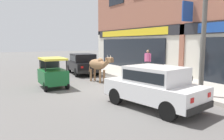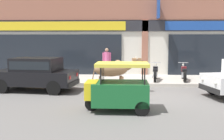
{
  "view_description": "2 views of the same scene",
  "coord_description": "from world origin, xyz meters",
  "px_view_note": "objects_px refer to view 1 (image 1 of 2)",
  "views": [
    {
      "loc": [
        9.45,
        -4.86,
        2.29
      ],
      "look_at": [
        -0.73,
        1.0,
        0.78
      ],
      "focal_mm": 35.0,
      "sensor_mm": 36.0,
      "label": 1
    },
    {
      "loc": [
        -1.31,
        -10.1,
        2.22
      ],
      "look_at": [
        -1.76,
        1.0,
        0.95
      ],
      "focal_mm": 42.0,
      "sensor_mm": 36.0,
      "label": 2
    }
  ],
  "objects_px": {
    "cow": "(98,65)",
    "pedestrian": "(148,59)",
    "motorcycle_0": "(157,74)",
    "car_0": "(154,85)",
    "car_1": "(83,63)",
    "utility_pole": "(204,20)",
    "auto_rickshaw": "(52,75)",
    "motorcycle_1": "(178,77)"
  },
  "relations": [
    {
      "from": "auto_rickshaw",
      "to": "motorcycle_1",
      "type": "xyz_separation_m",
      "value": [
        3.27,
        5.36,
        -0.11
      ]
    },
    {
      "from": "car_0",
      "to": "motorcycle_1",
      "type": "relative_size",
      "value": 2.1
    },
    {
      "from": "pedestrian",
      "to": "utility_pole",
      "type": "distance_m",
      "value": 6.68
    },
    {
      "from": "car_0",
      "to": "auto_rickshaw",
      "type": "distance_m",
      "value": 5.61
    },
    {
      "from": "motorcycle_1",
      "to": "auto_rickshaw",
      "type": "bearing_deg",
      "value": -121.4
    },
    {
      "from": "utility_pole",
      "to": "car_1",
      "type": "bearing_deg",
      "value": -170.85
    },
    {
      "from": "motorcycle_0",
      "to": "pedestrian",
      "type": "distance_m",
      "value": 2.99
    },
    {
      "from": "car_1",
      "to": "motorcycle_0",
      "type": "distance_m",
      "value": 5.9
    },
    {
      "from": "motorcycle_0",
      "to": "motorcycle_1",
      "type": "bearing_deg",
      "value": 1.49
    },
    {
      "from": "car_0",
      "to": "utility_pole",
      "type": "xyz_separation_m",
      "value": [
        0.08,
        2.37,
        2.3
      ]
    },
    {
      "from": "car_1",
      "to": "cow",
      "type": "bearing_deg",
      "value": -7.04
    },
    {
      "from": "utility_pole",
      "to": "cow",
      "type": "bearing_deg",
      "value": -161.32
    },
    {
      "from": "motorcycle_0",
      "to": "motorcycle_1",
      "type": "relative_size",
      "value": 1.0
    },
    {
      "from": "motorcycle_1",
      "to": "pedestrian",
      "type": "height_order",
      "value": "pedestrian"
    },
    {
      "from": "auto_rickshaw",
      "to": "motorcycle_0",
      "type": "height_order",
      "value": "auto_rickshaw"
    },
    {
      "from": "car_0",
      "to": "auto_rickshaw",
      "type": "relative_size",
      "value": 1.9
    },
    {
      "from": "cow",
      "to": "pedestrian",
      "type": "height_order",
      "value": "pedestrian"
    },
    {
      "from": "cow",
      "to": "car_1",
      "type": "xyz_separation_m",
      "value": [
        -3.41,
        0.42,
        -0.19
      ]
    },
    {
      "from": "cow",
      "to": "car_1",
      "type": "height_order",
      "value": "cow"
    },
    {
      "from": "auto_rickshaw",
      "to": "pedestrian",
      "type": "height_order",
      "value": "pedestrian"
    },
    {
      "from": "cow",
      "to": "utility_pole",
      "type": "distance_m",
      "value": 6.16
    },
    {
      "from": "car_0",
      "to": "pedestrian",
      "type": "xyz_separation_m",
      "value": [
        -5.93,
        4.54,
        0.34
      ]
    },
    {
      "from": "cow",
      "to": "pedestrian",
      "type": "relative_size",
      "value": 1.33
    },
    {
      "from": "car_0",
      "to": "auto_rickshaw",
      "type": "height_order",
      "value": "auto_rickshaw"
    },
    {
      "from": "cow",
      "to": "auto_rickshaw",
      "type": "bearing_deg",
      "value": -85.03
    },
    {
      "from": "car_0",
      "to": "pedestrian",
      "type": "height_order",
      "value": "pedestrian"
    },
    {
      "from": "car_1",
      "to": "utility_pole",
      "type": "distance_m",
      "value": 9.3
    },
    {
      "from": "car_0",
      "to": "car_1",
      "type": "relative_size",
      "value": 1.01
    },
    {
      "from": "cow",
      "to": "car_0",
      "type": "relative_size",
      "value": 0.56
    },
    {
      "from": "auto_rickshaw",
      "to": "cow",
      "type": "bearing_deg",
      "value": 94.97
    },
    {
      "from": "motorcycle_1",
      "to": "utility_pole",
      "type": "height_order",
      "value": "utility_pole"
    },
    {
      "from": "cow",
      "to": "motorcycle_1",
      "type": "relative_size",
      "value": 1.18
    },
    {
      "from": "car_1",
      "to": "pedestrian",
      "type": "distance_m",
      "value": 4.62
    },
    {
      "from": "car_1",
      "to": "pedestrian",
      "type": "xyz_separation_m",
      "value": [
        2.88,
        3.6,
        0.34
      ]
    },
    {
      "from": "car_1",
      "to": "utility_pole",
      "type": "xyz_separation_m",
      "value": [
        8.9,
        1.43,
        2.3
      ]
    },
    {
      "from": "car_1",
      "to": "motorcycle_1",
      "type": "height_order",
      "value": "car_1"
    },
    {
      "from": "motorcycle_0",
      "to": "utility_pole",
      "type": "distance_m",
      "value": 4.36
    },
    {
      "from": "auto_rickshaw",
      "to": "pedestrian",
      "type": "distance_m",
      "value": 6.78
    },
    {
      "from": "cow",
      "to": "auto_rickshaw",
      "type": "xyz_separation_m",
      "value": [
        0.23,
        -2.7,
        -0.35
      ]
    },
    {
      "from": "pedestrian",
      "to": "motorcycle_0",
      "type": "bearing_deg",
      "value": -28.39
    },
    {
      "from": "motorcycle_0",
      "to": "car_0",
      "type": "bearing_deg",
      "value": -43.16
    },
    {
      "from": "motorcycle_0",
      "to": "auto_rickshaw",
      "type": "bearing_deg",
      "value": -108.83
    }
  ]
}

